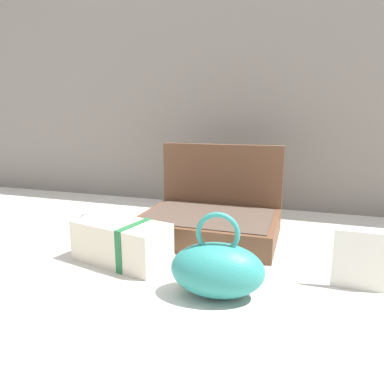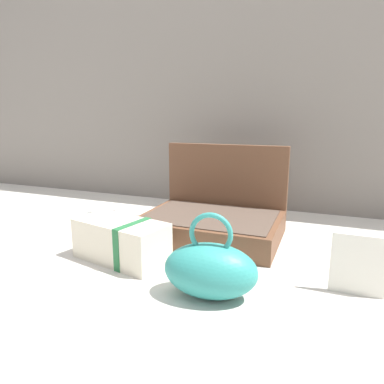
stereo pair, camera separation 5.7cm
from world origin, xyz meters
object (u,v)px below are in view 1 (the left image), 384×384
(open_suitcase, at_px, (211,216))
(coffee_mug, at_px, (98,222))
(cream_toiletry_bag, at_px, (122,242))
(info_card_left, at_px, (359,261))
(teal_pouch_handbag, at_px, (217,269))

(open_suitcase, height_order, coffee_mug, open_suitcase)
(open_suitcase, bearing_deg, cream_toiletry_bag, -120.99)
(cream_toiletry_bag, bearing_deg, info_card_left, 2.85)
(coffee_mug, relative_size, info_card_left, 0.86)
(open_suitcase, bearing_deg, coffee_mug, -163.22)
(coffee_mug, distance_m, info_card_left, 0.79)
(teal_pouch_handbag, distance_m, info_card_left, 0.32)
(cream_toiletry_bag, bearing_deg, teal_pouch_handbag, -18.69)
(open_suitcase, xyz_separation_m, cream_toiletry_bag, (-0.17, -0.29, -0.01))
(cream_toiletry_bag, relative_size, coffee_mug, 2.38)
(coffee_mug, bearing_deg, open_suitcase, 16.78)
(info_card_left, bearing_deg, open_suitcase, 148.62)
(open_suitcase, relative_size, info_card_left, 3.14)
(cream_toiletry_bag, xyz_separation_m, info_card_left, (0.58, 0.03, 0.01))
(open_suitcase, distance_m, coffee_mug, 0.38)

